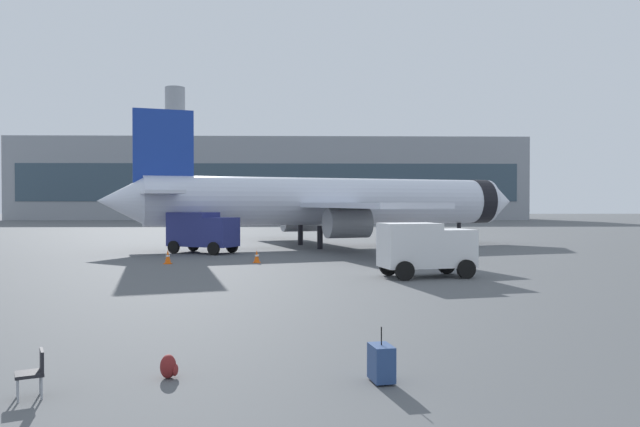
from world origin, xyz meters
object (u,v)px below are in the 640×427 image
(safety_cone_near, at_px, (257,257))
(gate_chair, at_px, (34,370))
(cargo_van, at_px, (425,247))
(airplane_at_gate, at_px, (330,202))
(traveller_backpack, at_px, (169,367))
(safety_cone_far, at_px, (412,242))
(rolling_suitcase, at_px, (381,363))
(safety_cone_outer, at_px, (168,257))
(service_truck, at_px, (202,230))
(safety_cone_mid, at_px, (409,239))

(safety_cone_near, relative_size, gate_chair, 0.88)
(cargo_van, relative_size, gate_chair, 5.50)
(airplane_at_gate, bearing_deg, safety_cone_near, -109.75)
(cargo_van, relative_size, safety_cone_near, 6.29)
(airplane_at_gate, height_order, cargo_van, airplane_at_gate)
(airplane_at_gate, xyz_separation_m, traveller_backpack, (-4.81, -37.89, -3.42))
(safety_cone_far, xyz_separation_m, rolling_suitcase, (-7.28, -38.22, 0.01))
(safety_cone_outer, bearing_deg, airplane_at_gate, 54.70)
(safety_cone_near, xyz_separation_m, safety_cone_far, (11.65, 13.66, 0.01))
(safety_cone_outer, xyz_separation_m, gate_chair, (3.08, -24.86, 0.08))
(service_truck, distance_m, rolling_suitcase, 33.02)
(safety_cone_mid, bearing_deg, rolling_suitcase, -100.33)
(safety_cone_near, relative_size, safety_cone_outer, 0.90)
(service_truck, relative_size, gate_chair, 6.14)
(safety_cone_near, relative_size, safety_cone_far, 0.98)
(rolling_suitcase, bearing_deg, traveller_backpack, 174.75)
(airplane_at_gate, relative_size, traveller_backpack, 72.59)
(cargo_van, height_order, safety_cone_near, cargo_van)
(traveller_backpack, height_order, gate_chair, gate_chair)
(safety_cone_near, bearing_deg, safety_cone_far, 49.52)
(safety_cone_far, bearing_deg, rolling_suitcase, -100.78)
(safety_cone_near, height_order, rolling_suitcase, rolling_suitcase)
(traveller_backpack, relative_size, gate_chair, 0.56)
(safety_cone_mid, relative_size, rolling_suitcase, 0.61)
(safety_cone_near, distance_m, safety_cone_outer, 5.17)
(cargo_van, height_order, safety_cone_mid, cargo_van)
(safety_cone_outer, distance_m, rolling_suitcase, 25.88)
(airplane_at_gate, xyz_separation_m, safety_cone_outer, (-10.07, -14.22, -3.24))
(cargo_van, distance_m, safety_cone_far, 21.25)
(safety_cone_far, relative_size, traveller_backpack, 1.60)
(safety_cone_outer, bearing_deg, traveller_backpack, -77.47)
(safety_cone_near, distance_m, safety_cone_far, 17.95)
(traveller_backpack, bearing_deg, safety_cone_mid, 74.10)
(cargo_van, xyz_separation_m, safety_cone_far, (3.04, 21.00, -1.07))
(traveller_backpack, distance_m, gate_chair, 2.50)
(airplane_at_gate, height_order, rolling_suitcase, airplane_at_gate)
(gate_chair, bearing_deg, traveller_backpack, 28.54)
(airplane_at_gate, distance_m, cargo_van, 21.50)
(safety_cone_near, xyz_separation_m, safety_cone_outer, (-5.15, -0.50, 0.04))
(service_truck, relative_size, safety_cone_outer, 6.30)
(safety_cone_mid, height_order, gate_chair, gate_chair)
(cargo_van, bearing_deg, safety_cone_near, 139.56)
(cargo_van, xyz_separation_m, safety_cone_near, (-8.62, 7.34, -1.08))
(safety_cone_near, bearing_deg, gate_chair, -94.66)
(gate_chair, bearing_deg, safety_cone_near, 85.34)
(airplane_at_gate, distance_m, safety_cone_mid, 9.02)
(cargo_van, xyz_separation_m, safety_cone_mid, (3.51, 25.35, -1.12))
(safety_cone_far, distance_m, safety_cone_outer, 21.97)
(safety_cone_outer, bearing_deg, service_truck, 84.72)
(airplane_at_gate, bearing_deg, gate_chair, -100.14)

